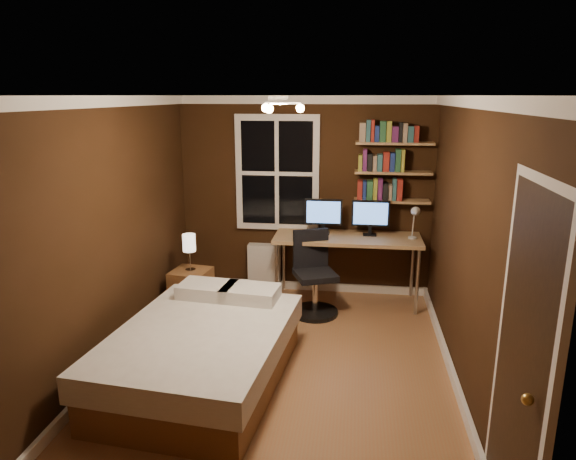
# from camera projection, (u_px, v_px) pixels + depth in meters

# --- Properties ---
(floor) EXTENTS (4.20, 4.20, 0.00)m
(floor) POSITION_uv_depth(u_px,v_px,m) (281.00, 369.00, 4.84)
(floor) COLOR #96603C
(floor) RESTS_ON ground
(wall_back) EXTENTS (3.20, 0.04, 2.50)m
(wall_back) POSITION_uv_depth(u_px,v_px,m) (305.00, 197.00, 6.54)
(wall_back) COLOR black
(wall_back) RESTS_ON ground
(wall_left) EXTENTS (0.04, 4.20, 2.50)m
(wall_left) POSITION_uv_depth(u_px,v_px,m) (109.00, 235.00, 4.73)
(wall_left) COLOR black
(wall_left) RESTS_ON ground
(wall_right) EXTENTS (0.04, 4.20, 2.50)m
(wall_right) POSITION_uv_depth(u_px,v_px,m) (468.00, 249.00, 4.32)
(wall_right) COLOR black
(wall_right) RESTS_ON ground
(ceiling) EXTENTS (3.20, 4.20, 0.02)m
(ceiling) POSITION_uv_depth(u_px,v_px,m) (280.00, 96.00, 4.21)
(ceiling) COLOR white
(ceiling) RESTS_ON wall_back
(window) EXTENTS (1.06, 0.06, 1.46)m
(window) POSITION_uv_depth(u_px,v_px,m) (277.00, 173.00, 6.47)
(window) COLOR white
(window) RESTS_ON wall_back
(door) EXTENTS (0.03, 0.82, 2.05)m
(door) POSITION_uv_depth(u_px,v_px,m) (519.00, 366.00, 2.89)
(door) COLOR black
(door) RESTS_ON ground
(door_knob) EXTENTS (0.06, 0.06, 0.06)m
(door_knob) POSITION_uv_depth(u_px,v_px,m) (528.00, 400.00, 2.61)
(door_knob) COLOR gold
(door_knob) RESTS_ON door
(ceiling_fixture) EXTENTS (0.44, 0.44, 0.18)m
(ceiling_fixture) POSITION_uv_depth(u_px,v_px,m) (278.00, 108.00, 4.13)
(ceiling_fixture) COLOR beige
(ceiling_fixture) RESTS_ON ceiling
(bookshelf_lower) EXTENTS (0.92, 0.22, 0.03)m
(bookshelf_lower) POSITION_uv_depth(u_px,v_px,m) (392.00, 201.00, 6.28)
(bookshelf_lower) COLOR #A67C50
(bookshelf_lower) RESTS_ON wall_back
(books_row_lower) EXTENTS (0.54, 0.16, 0.23)m
(books_row_lower) POSITION_uv_depth(u_px,v_px,m) (392.00, 190.00, 6.25)
(books_row_lower) COLOR maroon
(books_row_lower) RESTS_ON bookshelf_lower
(bookshelf_middle) EXTENTS (0.92, 0.22, 0.03)m
(bookshelf_middle) POSITION_uv_depth(u_px,v_px,m) (393.00, 172.00, 6.19)
(bookshelf_middle) COLOR #A67C50
(bookshelf_middle) RESTS_ON wall_back
(books_row_middle) EXTENTS (0.54, 0.16, 0.23)m
(books_row_middle) POSITION_uv_depth(u_px,v_px,m) (394.00, 162.00, 6.16)
(books_row_middle) COLOR navy
(books_row_middle) RESTS_ON bookshelf_middle
(bookshelf_upper) EXTENTS (0.92, 0.22, 0.03)m
(bookshelf_upper) POSITION_uv_depth(u_px,v_px,m) (395.00, 143.00, 6.10)
(bookshelf_upper) COLOR #A67C50
(bookshelf_upper) RESTS_ON wall_back
(books_row_upper) EXTENTS (0.66, 0.16, 0.23)m
(books_row_upper) POSITION_uv_depth(u_px,v_px,m) (395.00, 132.00, 6.07)
(books_row_upper) COLOR #275C36
(books_row_upper) RESTS_ON bookshelf_upper
(bed) EXTENTS (1.59, 2.08, 0.66)m
(bed) POSITION_uv_depth(u_px,v_px,m) (202.00, 353.00, 4.55)
(bed) COLOR brown
(bed) RESTS_ON ground
(nightstand) EXTENTS (0.47, 0.47, 0.52)m
(nightstand) POSITION_uv_depth(u_px,v_px,m) (192.00, 291.00, 6.05)
(nightstand) COLOR brown
(nightstand) RESTS_ON ground
(bedside_lamp) EXTENTS (0.15, 0.15, 0.44)m
(bedside_lamp) POSITION_uv_depth(u_px,v_px,m) (190.00, 253.00, 5.93)
(bedside_lamp) COLOR silver
(bedside_lamp) RESTS_ON nightstand
(radiator) EXTENTS (0.42, 0.15, 0.63)m
(radiator) POSITION_uv_depth(u_px,v_px,m) (264.00, 267.00, 6.73)
(radiator) COLOR beige
(radiator) RESTS_ON ground
(desk) EXTENTS (1.77, 0.67, 0.84)m
(desk) POSITION_uv_depth(u_px,v_px,m) (347.00, 241.00, 6.24)
(desk) COLOR #A67C50
(desk) RESTS_ON ground
(monitor_left) EXTENTS (0.46, 0.12, 0.44)m
(monitor_left) POSITION_uv_depth(u_px,v_px,m) (323.00, 216.00, 6.30)
(monitor_left) COLOR black
(monitor_left) RESTS_ON desk
(monitor_right) EXTENTS (0.46, 0.12, 0.44)m
(monitor_right) POSITION_uv_depth(u_px,v_px,m) (370.00, 218.00, 6.22)
(monitor_right) COLOR black
(monitor_right) RESTS_ON desk
(desk_lamp) EXTENTS (0.14, 0.32, 0.44)m
(desk_lamp) POSITION_uv_depth(u_px,v_px,m) (414.00, 222.00, 6.00)
(desk_lamp) COLOR silver
(desk_lamp) RESTS_ON desk
(office_chair) EXTENTS (0.58, 0.58, 0.99)m
(office_chair) POSITION_uv_depth(u_px,v_px,m) (314.00, 283.00, 6.01)
(office_chair) COLOR black
(office_chair) RESTS_ON ground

